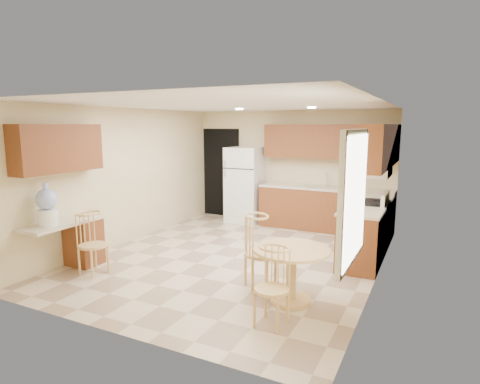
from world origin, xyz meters
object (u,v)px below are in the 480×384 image
at_px(stove, 367,227).
at_px(chair_desk, 88,239).
at_px(chair_table_a, 257,246).
at_px(dining_table, 291,267).
at_px(chair_table_b, 269,282).
at_px(refrigerator, 245,185).
at_px(water_crock, 47,206).

bearing_deg(stove, chair_desk, -140.85).
relative_size(chair_table_a, chair_desk, 1.10).
relative_size(dining_table, chair_table_b, 1.08).
relative_size(refrigerator, chair_table_b, 1.94).
bearing_deg(water_crock, dining_table, 12.04).
distance_m(refrigerator, water_crock, 4.46).
bearing_deg(dining_table, refrigerator, 123.13).
distance_m(chair_table_b, chair_desk, 2.96).
height_order(dining_table, chair_desk, chair_desk).
xyz_separation_m(stove, water_crock, (-3.92, -3.11, 0.58)).
distance_m(refrigerator, chair_table_b, 4.94).
xyz_separation_m(dining_table, chair_desk, (-2.95, -0.45, 0.10)).
height_order(stove, water_crock, water_crock).
bearing_deg(chair_desk, dining_table, 104.63).
relative_size(refrigerator, water_crock, 2.76).
xyz_separation_m(chair_table_a, chair_table_b, (0.52, -0.89, -0.08)).
bearing_deg(water_crock, chair_desk, 31.64).
xyz_separation_m(dining_table, chair_table_a, (-0.52, 0.15, 0.16)).
xyz_separation_m(dining_table, water_crock, (-3.40, -0.72, 0.59)).
bearing_deg(refrigerator, stove, -22.99).
xyz_separation_m(refrigerator, chair_desk, (-0.60, -4.05, -0.29)).
distance_m(chair_table_a, water_crock, 3.04).
distance_m(refrigerator, chair_desk, 4.10).
distance_m(stove, chair_desk, 4.48).
relative_size(chair_table_b, chair_desk, 0.96).
height_order(refrigerator, chair_table_b, refrigerator).
xyz_separation_m(chair_table_b, water_crock, (-3.40, 0.01, 0.52)).
bearing_deg(dining_table, chair_table_a, 163.62).
xyz_separation_m(refrigerator, chair_table_b, (2.35, -4.33, -0.32)).
height_order(stove, chair_desk, stove).
relative_size(chair_desk, water_crock, 1.49).
bearing_deg(chair_table_b, chair_table_a, -55.70).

